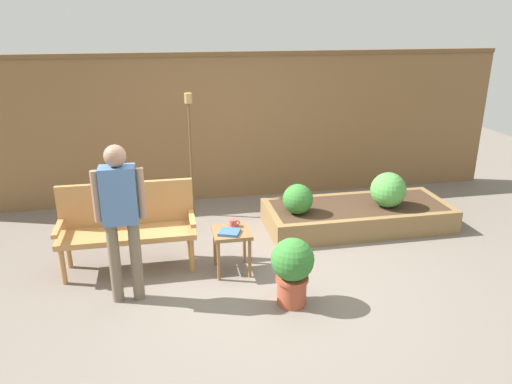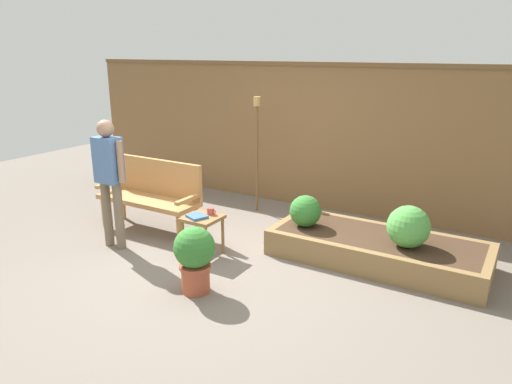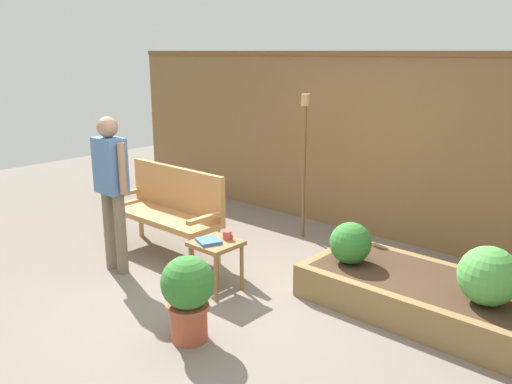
{
  "view_description": "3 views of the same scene",
  "coord_description": "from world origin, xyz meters",
  "px_view_note": "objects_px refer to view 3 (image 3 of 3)",
  "views": [
    {
      "loc": [
        -0.96,
        -4.46,
        2.62
      ],
      "look_at": [
        0.03,
        0.51,
        0.8
      ],
      "focal_mm": 34.33,
      "sensor_mm": 36.0,
      "label": 1
    },
    {
      "loc": [
        2.9,
        -3.86,
        2.32
      ],
      "look_at": [
        0.01,
        0.95,
        0.64
      ],
      "focal_mm": 33.34,
      "sensor_mm": 36.0,
      "label": 2
    },
    {
      "loc": [
        2.99,
        -2.88,
        2.16
      ],
      "look_at": [
        -0.17,
        0.65,
        0.89
      ],
      "focal_mm": 36.97,
      "sensor_mm": 36.0,
      "label": 3
    }
  ],
  "objects_px": {
    "book_on_table": "(209,241)",
    "person_by_bench": "(111,181)",
    "cup_on_table": "(228,235)",
    "side_table": "(216,250)",
    "shrub_far_corner": "(488,276)",
    "shrub_near_bench": "(350,243)",
    "tiki_torch": "(305,141)",
    "garden_bench": "(169,204)",
    "potted_boxwood": "(188,293)"
  },
  "relations": [
    {
      "from": "potted_boxwood",
      "to": "garden_bench",
      "type": "bearing_deg",
      "value": 144.84
    },
    {
      "from": "person_by_bench",
      "to": "garden_bench",
      "type": "bearing_deg",
      "value": 90.57
    },
    {
      "from": "cup_on_table",
      "to": "shrub_far_corner",
      "type": "bearing_deg",
      "value": 17.19
    },
    {
      "from": "shrub_near_bench",
      "to": "person_by_bench",
      "type": "relative_size",
      "value": 0.24
    },
    {
      "from": "potted_boxwood",
      "to": "tiki_torch",
      "type": "bearing_deg",
      "value": 107.1
    },
    {
      "from": "side_table",
      "to": "shrub_far_corner",
      "type": "relative_size",
      "value": 1.06
    },
    {
      "from": "potted_boxwood",
      "to": "person_by_bench",
      "type": "distance_m",
      "value": 1.69
    },
    {
      "from": "garden_bench",
      "to": "book_on_table",
      "type": "distance_m",
      "value": 1.13
    },
    {
      "from": "cup_on_table",
      "to": "shrub_far_corner",
      "type": "distance_m",
      "value": 2.21
    },
    {
      "from": "side_table",
      "to": "tiki_torch",
      "type": "relative_size",
      "value": 0.28
    },
    {
      "from": "side_table",
      "to": "cup_on_table",
      "type": "distance_m",
      "value": 0.17
    },
    {
      "from": "garden_bench",
      "to": "side_table",
      "type": "bearing_deg",
      "value": -17.78
    },
    {
      "from": "cup_on_table",
      "to": "book_on_table",
      "type": "distance_m",
      "value": 0.19
    },
    {
      "from": "potted_boxwood",
      "to": "shrub_near_bench",
      "type": "relative_size",
      "value": 1.8
    },
    {
      "from": "potted_boxwood",
      "to": "shrub_near_bench",
      "type": "xyz_separation_m",
      "value": [
        0.48,
        1.51,
        0.1
      ]
    },
    {
      "from": "cup_on_table",
      "to": "person_by_bench",
      "type": "relative_size",
      "value": 0.08
    },
    {
      "from": "book_on_table",
      "to": "person_by_bench",
      "type": "height_order",
      "value": "person_by_bench"
    },
    {
      "from": "shrub_far_corner",
      "to": "person_by_bench",
      "type": "relative_size",
      "value": 0.29
    },
    {
      "from": "side_table",
      "to": "book_on_table",
      "type": "distance_m",
      "value": 0.12
    },
    {
      "from": "cup_on_table",
      "to": "shrub_near_bench",
      "type": "bearing_deg",
      "value": 35.68
    },
    {
      "from": "book_on_table",
      "to": "potted_boxwood",
      "type": "relative_size",
      "value": 0.3
    },
    {
      "from": "potted_boxwood",
      "to": "cup_on_table",
      "type": "bearing_deg",
      "value": 116.57
    },
    {
      "from": "cup_on_table",
      "to": "potted_boxwood",
      "type": "distance_m",
      "value": 0.97
    },
    {
      "from": "garden_bench",
      "to": "shrub_near_bench",
      "type": "xyz_separation_m",
      "value": [
        2.03,
        0.42,
        -0.06
      ]
    },
    {
      "from": "cup_on_table",
      "to": "shrub_far_corner",
      "type": "height_order",
      "value": "shrub_far_corner"
    },
    {
      "from": "side_table",
      "to": "person_by_bench",
      "type": "distance_m",
      "value": 1.26
    },
    {
      "from": "shrub_near_bench",
      "to": "person_by_bench",
      "type": "bearing_deg",
      "value": -151.09
    },
    {
      "from": "cup_on_table",
      "to": "book_on_table",
      "type": "height_order",
      "value": "cup_on_table"
    },
    {
      "from": "garden_bench",
      "to": "person_by_bench",
      "type": "bearing_deg",
      "value": -89.43
    },
    {
      "from": "tiki_torch",
      "to": "person_by_bench",
      "type": "bearing_deg",
      "value": -110.89
    },
    {
      "from": "cup_on_table",
      "to": "person_by_bench",
      "type": "height_order",
      "value": "person_by_bench"
    },
    {
      "from": "cup_on_table",
      "to": "book_on_table",
      "type": "xyz_separation_m",
      "value": [
        -0.07,
        -0.17,
        -0.03
      ]
    },
    {
      "from": "cup_on_table",
      "to": "book_on_table",
      "type": "bearing_deg",
      "value": -111.73
    },
    {
      "from": "book_on_table",
      "to": "potted_boxwood",
      "type": "height_order",
      "value": "potted_boxwood"
    },
    {
      "from": "book_on_table",
      "to": "side_table",
      "type": "bearing_deg",
      "value": 85.46
    },
    {
      "from": "person_by_bench",
      "to": "side_table",
      "type": "bearing_deg",
      "value": 18.19
    },
    {
      "from": "side_table",
      "to": "cup_on_table",
      "type": "relative_size",
      "value": 4.04
    },
    {
      "from": "garden_bench",
      "to": "potted_boxwood",
      "type": "bearing_deg",
      "value": -35.16
    },
    {
      "from": "person_by_bench",
      "to": "potted_boxwood",
      "type": "bearing_deg",
      "value": -14.18
    },
    {
      "from": "garden_bench",
      "to": "book_on_table",
      "type": "relative_size",
      "value": 6.96
    },
    {
      "from": "cup_on_table",
      "to": "garden_bench",
      "type": "bearing_deg",
      "value": 168.12
    },
    {
      "from": "book_on_table",
      "to": "potted_boxwood",
      "type": "bearing_deg",
      "value": -31.62
    },
    {
      "from": "garden_bench",
      "to": "side_table",
      "type": "xyz_separation_m",
      "value": [
        1.09,
        -0.35,
        -0.15
      ]
    },
    {
      "from": "cup_on_table",
      "to": "shrub_near_bench",
      "type": "height_order",
      "value": "shrub_near_bench"
    },
    {
      "from": "book_on_table",
      "to": "shrub_near_bench",
      "type": "bearing_deg",
      "value": 62.51
    },
    {
      "from": "garden_bench",
      "to": "shrub_far_corner",
      "type": "bearing_deg",
      "value": 7.32
    },
    {
      "from": "shrub_near_bench",
      "to": "book_on_table",
      "type": "bearing_deg",
      "value": -139.8
    },
    {
      "from": "shrub_near_bench",
      "to": "side_table",
      "type": "bearing_deg",
      "value": -141.07
    },
    {
      "from": "side_table",
      "to": "shrub_far_corner",
      "type": "height_order",
      "value": "shrub_far_corner"
    },
    {
      "from": "book_on_table",
      "to": "shrub_near_bench",
      "type": "relative_size",
      "value": 0.55
    }
  ]
}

